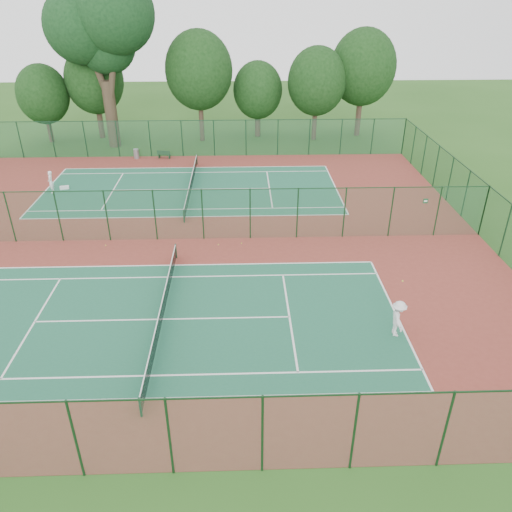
{
  "coord_description": "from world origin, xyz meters",
  "views": [
    {
      "loc": [
        4.02,
        -29.62,
        14.94
      ],
      "look_at": [
        4.82,
        -5.4,
        1.6
      ],
      "focal_mm": 35.0,
      "sensor_mm": 36.0,
      "label": 1
    }
  ],
  "objects_px": {
    "player_far": "(51,182)",
    "big_tree": "(101,25)",
    "trash_bin": "(136,154)",
    "kit_bag": "(64,188)",
    "player_near": "(398,319)",
    "bench": "(164,154)"
  },
  "relations": [
    {
      "from": "player_near",
      "to": "big_tree",
      "type": "distance_m",
      "value": 39.6
    },
    {
      "from": "player_far",
      "to": "big_tree",
      "type": "bearing_deg",
      "value": 156.59
    },
    {
      "from": "player_near",
      "to": "big_tree",
      "type": "height_order",
      "value": "big_tree"
    },
    {
      "from": "player_near",
      "to": "trash_bin",
      "type": "height_order",
      "value": "player_near"
    },
    {
      "from": "player_near",
      "to": "bench",
      "type": "height_order",
      "value": "player_near"
    },
    {
      "from": "player_far",
      "to": "trash_bin",
      "type": "height_order",
      "value": "player_far"
    },
    {
      "from": "player_near",
      "to": "player_far",
      "type": "relative_size",
      "value": 1.05
    },
    {
      "from": "player_near",
      "to": "kit_bag",
      "type": "height_order",
      "value": "player_near"
    },
    {
      "from": "player_far",
      "to": "bench",
      "type": "distance_m",
      "value": 11.68
    },
    {
      "from": "player_far",
      "to": "trash_bin",
      "type": "bearing_deg",
      "value": 136.03
    },
    {
      "from": "player_near",
      "to": "trash_bin",
      "type": "distance_m",
      "value": 32.93
    },
    {
      "from": "bench",
      "to": "kit_bag",
      "type": "relative_size",
      "value": 1.88
    },
    {
      "from": "kit_bag",
      "to": "big_tree",
      "type": "relative_size",
      "value": 0.04
    },
    {
      "from": "player_near",
      "to": "player_far",
      "type": "xyz_separation_m",
      "value": [
        -22.54,
        19.27,
        -0.04
      ]
    },
    {
      "from": "player_near",
      "to": "big_tree",
      "type": "xyz_separation_m",
      "value": [
        -20.15,
        32.45,
        10.45
      ]
    },
    {
      "from": "player_far",
      "to": "trash_bin",
      "type": "distance_m",
      "value": 10.18
    },
    {
      "from": "player_near",
      "to": "bench",
      "type": "xyz_separation_m",
      "value": [
        -14.68,
        27.89,
        -0.54
      ]
    },
    {
      "from": "trash_bin",
      "to": "big_tree",
      "type": "bearing_deg",
      "value": 122.4
    },
    {
      "from": "trash_bin",
      "to": "player_far",
      "type": "bearing_deg",
      "value": -120.85
    },
    {
      "from": "kit_bag",
      "to": "player_near",
      "type": "bearing_deg",
      "value": -57.19
    },
    {
      "from": "kit_bag",
      "to": "big_tree",
      "type": "distance_m",
      "value": 16.87
    },
    {
      "from": "trash_bin",
      "to": "kit_bag",
      "type": "relative_size",
      "value": 1.29
    }
  ]
}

